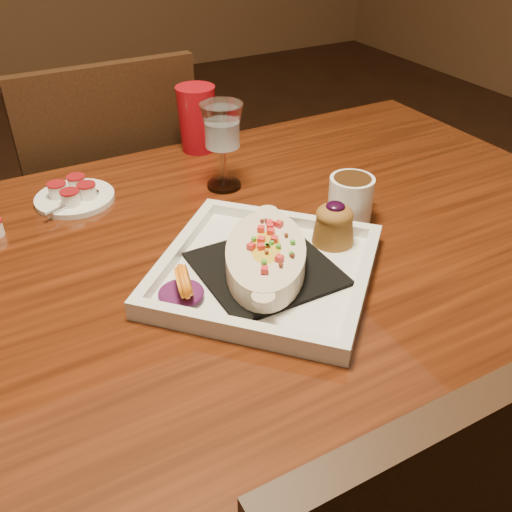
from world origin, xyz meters
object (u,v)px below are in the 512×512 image
chair_far (112,216)px  red_tumbler (197,119)px  goblet (222,131)px  coffee_mug (352,197)px  table (211,307)px  saucer (74,196)px  plate (271,260)px

chair_far → red_tumbler: chair_far is taller
goblet → coffee_mug: bearing=-57.2°
goblet → red_tumbler: goblet is taller
coffee_mug → goblet: bearing=101.6°
chair_far → table: bearing=90.0°
saucer → table: bearing=-64.7°
coffee_mug → saucer: size_ratio=0.73×
chair_far → plate: bearing=95.3°
goblet → saucer: bearing=163.5°
goblet → red_tumbler: bearing=81.1°
table → coffee_mug: 0.31m
chair_far → coffee_mug: size_ratio=8.79×
table → chair_far: 0.65m
saucer → red_tumbler: bearing=19.7°
plate → coffee_mug: plate is taller
goblet → saucer: goblet is taller
plate → red_tumbler: red_tumbler is taller
table → goblet: bearing=58.3°
table → coffee_mug: coffee_mug is taller
table → saucer: 0.34m
plate → chair_far: bearing=51.6°
goblet → red_tumbler: (0.03, 0.19, -0.05)m
goblet → saucer: size_ratio=1.14×
chair_far → saucer: (-0.14, -0.34, 0.25)m
table → plate: 0.16m
chair_far → goblet: chair_far is taller
table → goblet: size_ratio=9.05×
chair_far → plate: chair_far is taller
red_tumbler → table: bearing=-111.9°
plate → red_tumbler: (0.09, 0.48, 0.04)m
plate → coffee_mug: (0.21, 0.08, 0.02)m
table → chair_far: bearing=90.0°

